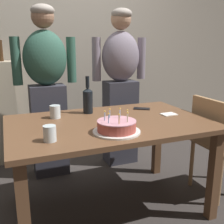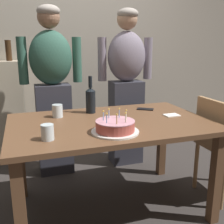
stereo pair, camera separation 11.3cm
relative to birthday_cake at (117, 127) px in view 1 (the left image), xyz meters
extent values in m
plane|color=#332D2B|center=(0.05, 0.26, -0.78)|extent=(10.00, 10.00, 0.00)
cube|color=#9E9384|center=(0.05, 1.81, 0.52)|extent=(5.20, 0.10, 2.60)
cube|color=brown|center=(0.05, 0.26, -0.06)|extent=(1.50, 0.96, 0.03)
cube|color=brown|center=(-0.63, -0.15, -0.43)|extent=(0.07, 0.07, 0.70)
cube|color=brown|center=(0.73, -0.15, -0.43)|extent=(0.07, 0.07, 0.70)
cube|color=brown|center=(-0.63, 0.67, -0.43)|extent=(0.07, 0.07, 0.70)
cube|color=brown|center=(0.73, 0.67, -0.43)|extent=(0.07, 0.07, 0.70)
cylinder|color=white|center=(0.00, 0.00, -0.03)|extent=(0.32, 0.32, 0.01)
cylinder|color=#B24C42|center=(0.00, 0.00, 0.00)|extent=(0.26, 0.26, 0.06)
cylinder|color=#D18E9E|center=(0.00, 0.00, 0.04)|extent=(0.26, 0.26, 0.01)
cylinder|color=#93B7DB|center=(-0.07, -0.04, 0.07)|extent=(0.01, 0.01, 0.06)
sphere|color=#F9C64C|center=(-0.07, -0.04, 0.11)|extent=(0.01, 0.01, 0.01)
cylinder|color=#EAB266|center=(-0.02, -0.08, 0.07)|extent=(0.01, 0.01, 0.06)
sphere|color=#F9C64C|center=(-0.02, -0.08, 0.11)|extent=(0.01, 0.01, 0.01)
cylinder|color=beige|center=(0.05, -0.06, 0.07)|extent=(0.01, 0.01, 0.06)
sphere|color=#F9C64C|center=(0.05, -0.06, 0.11)|extent=(0.01, 0.01, 0.01)
cylinder|color=beige|center=(0.08, 0.00, 0.07)|extent=(0.01, 0.01, 0.06)
sphere|color=#F9C64C|center=(0.08, 0.00, 0.11)|extent=(0.01, 0.01, 0.01)
cylinder|color=#93B7DB|center=(0.05, 0.06, 0.07)|extent=(0.01, 0.01, 0.06)
sphere|color=#F9C64C|center=(0.05, 0.06, 0.11)|extent=(0.01, 0.01, 0.01)
cylinder|color=#93B7DB|center=(-0.02, 0.08, 0.07)|extent=(0.01, 0.01, 0.06)
sphere|color=#F9C64C|center=(-0.02, 0.08, 0.11)|extent=(0.01, 0.01, 0.01)
cylinder|color=#93B7DB|center=(-0.07, 0.03, 0.07)|extent=(0.01, 0.01, 0.06)
sphere|color=#F9C64C|center=(-0.07, 0.03, 0.11)|extent=(0.01, 0.01, 0.01)
cylinder|color=silver|center=(-0.44, 0.00, 0.01)|extent=(0.08, 0.08, 0.10)
cylinder|color=silver|center=(-0.31, 0.51, 0.01)|extent=(0.08, 0.08, 0.10)
cylinder|color=black|center=(-0.03, 0.57, 0.05)|extent=(0.08, 0.08, 0.19)
cone|color=black|center=(-0.03, 0.57, 0.16)|extent=(0.08, 0.08, 0.03)
cylinder|color=black|center=(-0.03, 0.57, 0.23)|extent=(0.03, 0.03, 0.10)
cube|color=black|center=(0.46, 0.52, -0.03)|extent=(0.16, 0.14, 0.01)
cube|color=white|center=(0.58, 0.27, -0.03)|extent=(0.12, 0.10, 0.01)
cube|color=#33333D|center=(-0.28, 1.08, -0.32)|extent=(0.34, 0.23, 0.92)
ellipsoid|color=#2D5647|center=(-0.28, 1.08, 0.40)|extent=(0.41, 0.27, 0.52)
sphere|color=#936B51|center=(-0.28, 1.08, 0.77)|extent=(0.21, 0.21, 0.21)
ellipsoid|color=gray|center=(-0.28, 1.06, 0.82)|extent=(0.21, 0.21, 0.12)
cylinder|color=#2D5647|center=(-0.02, 1.11, 0.38)|extent=(0.09, 0.09, 0.44)
cylinder|color=#2D5647|center=(-0.54, 1.11, 0.38)|extent=(0.09, 0.09, 0.44)
cube|color=#33333D|center=(0.50, 1.08, -0.32)|extent=(0.34, 0.23, 0.92)
ellipsoid|color=slate|center=(0.50, 1.08, 0.40)|extent=(0.41, 0.27, 0.52)
sphere|color=tan|center=(0.50, 1.08, 0.77)|extent=(0.21, 0.21, 0.21)
ellipsoid|color=gray|center=(0.50, 1.06, 0.82)|extent=(0.21, 0.21, 0.12)
cylinder|color=slate|center=(0.76, 1.11, 0.38)|extent=(0.09, 0.09, 0.44)
cylinder|color=slate|center=(0.24, 1.11, 0.38)|extent=(0.09, 0.09, 0.44)
cube|color=#A37A51|center=(1.08, 0.14, -0.32)|extent=(0.42, 0.42, 0.02)
cube|color=#A37A51|center=(0.89, 0.14, -0.11)|extent=(0.04, 0.40, 0.40)
cylinder|color=#A37A51|center=(1.26, 0.32, -0.55)|extent=(0.04, 0.04, 0.45)
cylinder|color=#A37A51|center=(0.90, -0.04, -0.55)|extent=(0.04, 0.04, 0.45)
cylinder|color=#A37A51|center=(0.90, 0.32, -0.55)|extent=(0.04, 0.04, 0.45)
cylinder|color=#382314|center=(-0.68, 1.59, 0.46)|extent=(0.06, 0.06, 0.22)
camera|label=1|loc=(-0.66, -1.57, 0.54)|focal=43.34mm
camera|label=2|loc=(-0.55, -1.61, 0.54)|focal=43.34mm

